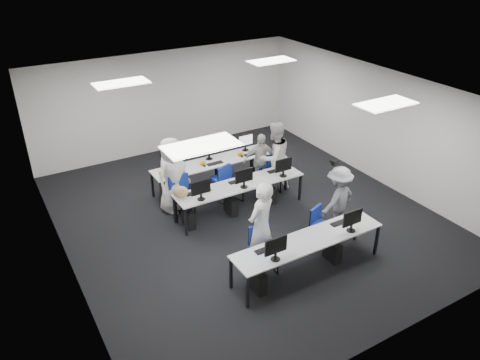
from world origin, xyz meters
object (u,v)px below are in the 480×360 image
chair_4 (271,179)px  chair_7 (267,176)px  desk_mid (240,186)px  chair_3 (230,191)px  student_0 (261,226)px  chair_1 (321,233)px  student_2 (173,175)px  chair_2 (183,203)px  student_3 (260,161)px  chair_0 (263,257)px  photographer (338,199)px  chair_6 (222,185)px  student_1 (274,157)px  chair_5 (176,196)px  desk_front (309,242)px

chair_4 → chair_7: 0.22m
desk_mid → chair_3: 0.62m
desk_mid → student_0: size_ratio=1.70×
desk_mid → chair_1: bearing=-68.0°
chair_4 → chair_1: bearing=-81.5°
student_2 → chair_2: bearing=-102.3°
chair_2 → chair_4: size_ratio=1.10×
chair_1 → student_3: 2.87m
chair_0 → photographer: 2.28m
chair_1 → student_2: student_2 is taller
chair_6 → student_0: bearing=-113.8°
chair_2 → chair_3: size_ratio=1.06×
student_1 → chair_6: bearing=-23.6°
chair_0 → chair_3: (0.75, 2.63, -0.00)m
chair_5 → photographer: bearing=-40.5°
chair_2 → student_0: bearing=-70.4°
chair_0 → chair_1: (1.56, 0.12, -0.03)m
chair_0 → student_2: bearing=107.3°
chair_6 → chair_0: bearing=-113.6°
desk_front → chair_0: (-0.74, 0.46, -0.38)m
photographer → chair_6: bearing=-73.4°
student_1 → student_2: bearing=-12.8°
chair_3 → chair_7: chair_3 is taller
chair_4 → student_1: 0.64m
chair_5 → chair_2: bearing=-87.5°
chair_6 → student_2: student_2 is taller
chair_3 → desk_front: bearing=-112.1°
chair_4 → student_1: bearing=-15.5°
desk_front → student_1: 3.35m
chair_5 → chair_7: (2.50, -0.21, -0.03)m
chair_1 → chair_3: bearing=88.1°
chair_0 → chair_6: bearing=82.8°
desk_mid → student_0: (-0.72, -2.01, 0.26)m
chair_2 → chair_1: bearing=-43.3°
desk_front → desk_mid: same height
desk_mid → student_0: bearing=-109.6°
chair_7 → chair_1: bearing=-110.5°
chair_7 → photographer: photographer is taller
chair_3 → student_2: size_ratio=0.50×
photographer → chair_5: bearing=-57.0°
chair_7 → student_1: (0.03, -0.25, 0.65)m
desk_mid → chair_1: size_ratio=3.79×
desk_front → chair_5: size_ratio=3.32×
chair_0 → photographer: bearing=16.4°
desk_mid → chair_3: size_ratio=3.45×
chair_1 → chair_3: 2.64m
desk_mid → chair_1: 2.22m
desk_mid → student_1: size_ratio=1.74×
chair_1 → chair_7: 2.80m
chair_2 → desk_front: bearing=-60.5°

